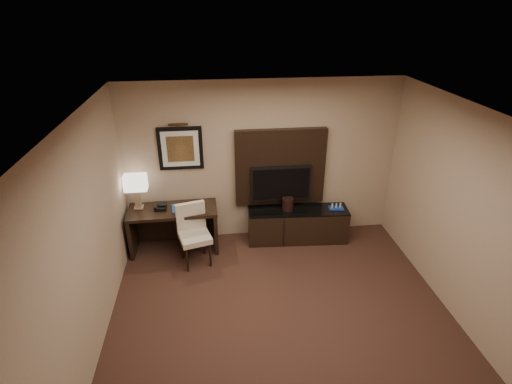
{
  "coord_description": "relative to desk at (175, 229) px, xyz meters",
  "views": [
    {
      "loc": [
        -0.81,
        -3.57,
        3.8
      ],
      "look_at": [
        -0.18,
        1.8,
        1.15
      ],
      "focal_mm": 28.0,
      "sensor_mm": 36.0,
      "label": 1
    }
  ],
  "objects": [
    {
      "name": "artwork",
      "position": [
        0.18,
        0.33,
        1.27
      ],
      "size": [
        0.7,
        0.04,
        0.7
      ],
      "primitive_type": "cube",
      "color": "black",
      "rests_on": "wall_back"
    },
    {
      "name": "book",
      "position": [
        0.15,
        -0.02,
        0.49
      ],
      "size": [
        0.17,
        0.03,
        0.23
      ],
      "primitive_type": "imported",
      "rotation": [
        0.0,
        0.0,
        -0.02
      ],
      "color": "beige",
      "rests_on": "desk"
    },
    {
      "name": "ice_bucket",
      "position": [
        1.89,
        0.08,
        0.31
      ],
      "size": [
        0.22,
        0.22,
        0.21
      ],
      "primitive_type": "cylinder",
      "rotation": [
        0.0,
        0.0,
        0.15
      ],
      "color": "black",
      "rests_on": "credenza"
    },
    {
      "name": "tv_wall_panel",
      "position": [
        1.78,
        0.29,
        0.89
      ],
      "size": [
        1.5,
        0.12,
        1.3
      ],
      "primitive_type": "cube",
      "color": "black",
      "rests_on": "wall_back"
    },
    {
      "name": "blue_folder",
      "position": [
        0.11,
        -0.01,
        0.39
      ],
      "size": [
        0.26,
        0.33,
        0.02
      ],
      "primitive_type": "cube",
      "rotation": [
        0.0,
        0.0,
        0.12
      ],
      "color": "#184BA1",
      "rests_on": "desk"
    },
    {
      "name": "floor",
      "position": [
        1.48,
        -2.15,
        -0.38
      ],
      "size": [
        4.5,
        5.0,
        0.01
      ],
      "primitive_type": "cube",
      "color": "#371F19",
      "rests_on": "ground"
    },
    {
      "name": "tv",
      "position": [
        1.78,
        0.19,
        0.64
      ],
      "size": [
        1.0,
        0.08,
        0.6
      ],
      "primitive_type": "cube",
      "color": "black",
      "rests_on": "tv_wall_panel"
    },
    {
      "name": "desk",
      "position": [
        0.0,
        0.0,
        0.0
      ],
      "size": [
        1.42,
        0.64,
        0.75
      ],
      "primitive_type": "cube",
      "rotation": [
        0.0,
        0.0,
        0.02
      ],
      "color": "black",
      "rests_on": "floor"
    },
    {
      "name": "desk_phone",
      "position": [
        -0.18,
        0.01,
        0.42
      ],
      "size": [
        0.19,
        0.17,
        0.09
      ],
      "primitive_type": null,
      "rotation": [
        0.0,
        0.0,
        -0.01
      ],
      "color": "black",
      "rests_on": "desk"
    },
    {
      "name": "wall_left",
      "position": [
        -0.77,
        -2.15,
        0.97
      ],
      "size": [
        0.01,
        5.0,
        2.7
      ],
      "primitive_type": "cube",
      "color": "tan",
      "rests_on": "floor"
    },
    {
      "name": "table_lamp",
      "position": [
        -0.54,
        0.1,
        0.64
      ],
      "size": [
        0.36,
        0.26,
        0.53
      ],
      "primitive_type": null,
      "rotation": [
        0.0,
        0.0,
        0.25
      ],
      "color": "#A07E63",
      "rests_on": "desk"
    },
    {
      "name": "credenza",
      "position": [
        2.07,
        0.05,
        -0.09
      ],
      "size": [
        1.7,
        0.57,
        0.58
      ],
      "primitive_type": "cube",
      "rotation": [
        0.0,
        0.0,
        -0.06
      ],
      "color": "black",
      "rests_on": "floor"
    },
    {
      "name": "wall_right",
      "position": [
        3.73,
        -2.15,
        0.97
      ],
      "size": [
        0.01,
        5.0,
        2.7
      ],
      "primitive_type": "cube",
      "color": "tan",
      "rests_on": "floor"
    },
    {
      "name": "desk_chair",
      "position": [
        0.35,
        -0.43,
        0.1
      ],
      "size": [
        0.58,
        0.63,
        0.95
      ],
      "primitive_type": null,
      "rotation": [
        0.0,
        0.0,
        0.26
      ],
      "color": "beige",
      "rests_on": "floor"
    },
    {
      "name": "ceiling",
      "position": [
        1.48,
        -2.15,
        2.32
      ],
      "size": [
        4.5,
        5.0,
        0.01
      ],
      "primitive_type": "cube",
      "color": "silver",
      "rests_on": "wall_back"
    },
    {
      "name": "picture_light",
      "position": [
        0.18,
        0.29,
        1.67
      ],
      "size": [
        0.04,
        0.04,
        0.3
      ],
      "primitive_type": "cylinder",
      "color": "#432C15",
      "rests_on": "wall_back"
    },
    {
      "name": "wall_back",
      "position": [
        1.48,
        0.35,
        0.97
      ],
      "size": [
        4.5,
        0.01,
        2.7
      ],
      "primitive_type": "cube",
      "color": "tan",
      "rests_on": "floor"
    },
    {
      "name": "minibar_tray",
      "position": [
        2.71,
        0.01,
        0.25
      ],
      "size": [
        0.27,
        0.18,
        0.09
      ],
      "primitive_type": null,
      "rotation": [
        0.0,
        0.0,
        -0.13
      ],
      "color": "#173895",
      "rests_on": "credenza"
    }
  ]
}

